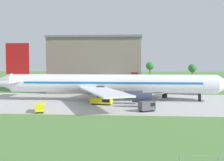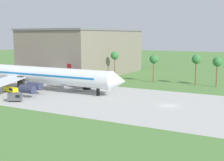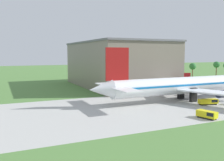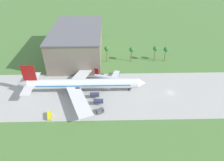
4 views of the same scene
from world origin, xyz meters
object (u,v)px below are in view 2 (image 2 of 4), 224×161
object	(u,v)px
terminal_building	(85,52)
jet_airliner	(31,74)
fuel_truck	(15,97)
catering_van	(11,90)
regional_aircraft	(87,82)

from	to	relation	value
terminal_building	jet_airliner	bearing A→B (deg)	-81.23
fuel_truck	catering_van	size ratio (longest dim) A/B	0.67
regional_aircraft	fuel_truck	world-z (taller)	regional_aircraft
regional_aircraft	terminal_building	distance (m)	46.81
regional_aircraft	fuel_truck	bearing A→B (deg)	-104.30
jet_airliner	catering_van	distance (m)	10.10
jet_airliner	fuel_truck	distance (m)	22.70
terminal_building	regional_aircraft	bearing A→B (deg)	-56.02
regional_aircraft	catering_van	bearing A→B (deg)	-137.78
fuel_truck	catering_van	bearing A→B (deg)	140.77
jet_airliner	catering_van	world-z (taller)	jet_airliner
jet_airliner	catering_van	xyz separation A→B (m)	(-0.80, -9.10, -4.31)
catering_van	jet_airliner	bearing A→B (deg)	84.98
regional_aircraft	catering_van	xyz separation A→B (m)	(-19.35, -17.55, -1.80)
fuel_truck	terminal_building	size ratio (longest dim) A/B	0.07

